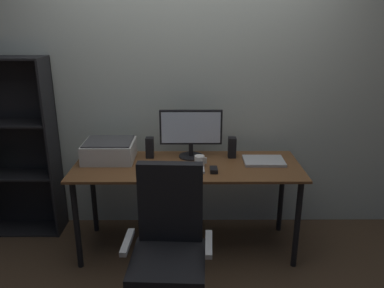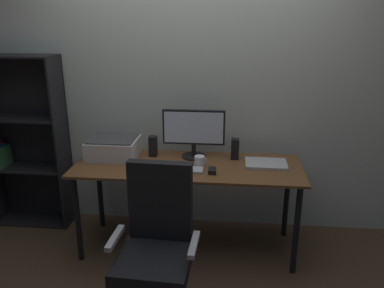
{
  "view_description": "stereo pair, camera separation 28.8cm",
  "coord_description": "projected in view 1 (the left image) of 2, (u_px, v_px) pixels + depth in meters",
  "views": [
    {
      "loc": [
        0.02,
        -2.77,
        1.84
      ],
      "look_at": [
        0.04,
        -0.03,
        0.92
      ],
      "focal_mm": 35.58,
      "sensor_mm": 36.0,
      "label": 1
    },
    {
      "loc": [
        0.31,
        -2.76,
        1.84
      ],
      "look_at": [
        0.04,
        -0.03,
        0.92
      ],
      "focal_mm": 35.58,
      "sensor_mm": 36.0,
      "label": 2
    }
  ],
  "objects": [
    {
      "name": "desk",
      "position": [
        187.0,
        175.0,
        3.0
      ],
      "size": [
        1.77,
        0.65,
        0.74
      ],
      "color": "brown",
      "rests_on": "ground"
    },
    {
      "name": "coffee_mug",
      "position": [
        200.0,
        161.0,
        2.94
      ],
      "size": [
        0.1,
        0.08,
        0.09
      ],
      "color": "white",
      "rests_on": "desk"
    },
    {
      "name": "speaker_left",
      "position": [
        150.0,
        148.0,
        3.11
      ],
      "size": [
        0.06,
        0.07,
        0.17
      ],
      "primitive_type": "cube",
      "color": "black",
      "rests_on": "desk"
    },
    {
      "name": "speaker_right",
      "position": [
        232.0,
        147.0,
        3.12
      ],
      "size": [
        0.06,
        0.07,
        0.17
      ],
      "primitive_type": "cube",
      "color": "black",
      "rests_on": "desk"
    },
    {
      "name": "mouse",
      "position": [
        214.0,
        170.0,
        2.84
      ],
      "size": [
        0.06,
        0.1,
        0.03
      ],
      "primitive_type": "cube",
      "rotation": [
        0.0,
        0.0,
        0.01
      ],
      "color": "black",
      "rests_on": "desk"
    },
    {
      "name": "office_chair",
      "position": [
        169.0,
        255.0,
        2.32
      ],
      "size": [
        0.54,
        0.54,
        1.01
      ],
      "rotation": [
        0.0,
        0.0,
        -0.05
      ],
      "color": "#B7BABC",
      "rests_on": "ground"
    },
    {
      "name": "bookshelf",
      "position": [
        13.0,
        149.0,
        3.27
      ],
      "size": [
        0.7,
        0.28,
        1.54
      ],
      "color": "black",
      "rests_on": "ground"
    },
    {
      "name": "laptop",
      "position": [
        264.0,
        161.0,
        3.03
      ],
      "size": [
        0.32,
        0.23,
        0.02
      ],
      "primitive_type": "cube",
      "rotation": [
        0.0,
        0.0,
        -0.01
      ],
      "color": "#B7BABC",
      "rests_on": "desk"
    },
    {
      "name": "back_wall",
      "position": [
        187.0,
        83.0,
        3.27
      ],
      "size": [
        6.4,
        0.1,
        2.6
      ],
      "primitive_type": "cube",
      "color": "beige",
      "rests_on": "ground"
    },
    {
      "name": "monitor",
      "position": [
        191.0,
        130.0,
        3.08
      ],
      "size": [
        0.51,
        0.2,
        0.4
      ],
      "color": "black",
      "rests_on": "desk"
    },
    {
      "name": "keyboard",
      "position": [
        185.0,
        170.0,
        2.85
      ],
      "size": [
        0.29,
        0.11,
        0.02
      ],
      "primitive_type": "cube",
      "rotation": [
        0.0,
        0.0,
        0.01
      ],
      "color": "#B7BABC",
      "rests_on": "desk"
    },
    {
      "name": "ground_plane",
      "position": [
        188.0,
        246.0,
        3.21
      ],
      "size": [
        12.0,
        12.0,
        0.0
      ],
      "primitive_type": "plane",
      "color": "#4C3826"
    },
    {
      "name": "paper_sheet",
      "position": [
        158.0,
        175.0,
        2.79
      ],
      "size": [
        0.23,
        0.31,
        0.0
      ],
      "primitive_type": "cube",
      "rotation": [
        0.0,
        0.0,
        0.07
      ],
      "color": "white",
      "rests_on": "desk"
    },
    {
      "name": "printer",
      "position": [
        109.0,
        150.0,
        3.06
      ],
      "size": [
        0.4,
        0.34,
        0.16
      ],
      "color": "silver",
      "rests_on": "desk"
    }
  ]
}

